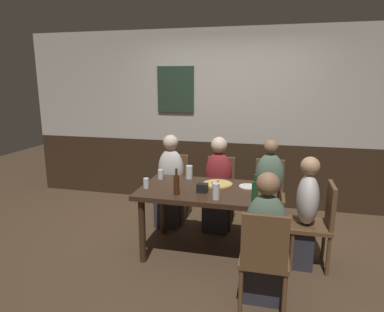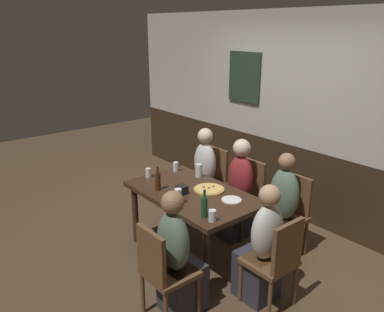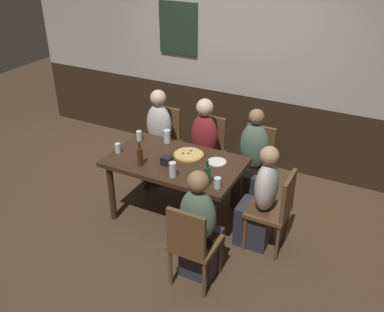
{
  "view_description": "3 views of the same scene",
  "coord_description": "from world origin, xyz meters",
  "px_view_note": "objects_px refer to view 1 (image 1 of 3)",
  "views": [
    {
      "loc": [
        0.65,
        -3.38,
        1.87
      ],
      "look_at": [
        -0.17,
        0.01,
        1.08
      ],
      "focal_mm": 31.76,
      "sensor_mm": 36.0,
      "label": 1
    },
    {
      "loc": [
        2.91,
        -2.39,
        2.39
      ],
      "look_at": [
        -0.16,
        0.13,
        1.07
      ],
      "focal_mm": 36.48,
      "sensor_mm": 36.0,
      "label": 2
    },
    {
      "loc": [
        1.96,
        -3.44,
        2.97
      ],
      "look_at": [
        0.23,
        -0.06,
        0.88
      ],
      "focal_mm": 39.97,
      "sensor_mm": 36.0,
      "label": 3
    }
  ],
  "objects_px": {
    "person_right_near": "(265,247)",
    "tumbler_water": "(161,175)",
    "pint_glass_stout": "(189,173)",
    "chair_mid_far": "(220,187)",
    "beer_bottle_green": "(255,191)",
    "chair_right_near": "(264,255)",
    "pizza": "(218,184)",
    "person_head_east": "(301,220)",
    "plate_white_large": "(248,187)",
    "beer_glass_tall": "(216,192)",
    "pint_glass_amber": "(266,198)",
    "beer_glass_half": "(146,184)",
    "condiment_caddy": "(202,188)",
    "person_left_far": "(170,187)",
    "chair_right_far": "(269,191)",
    "person_right_far": "(269,195)",
    "beer_bottle_brown": "(176,184)",
    "chair_head_east": "(318,220)",
    "person_mid_far": "(218,190)",
    "chair_left_far": "(174,184)",
    "dining_table": "(207,197)"
  },
  "relations": [
    {
      "from": "beer_bottle_green",
      "to": "pint_glass_stout",
      "type": "bearing_deg",
      "value": 142.56
    },
    {
      "from": "beer_glass_tall",
      "to": "pint_glass_amber",
      "type": "relative_size",
      "value": 1.45
    },
    {
      "from": "person_right_far",
      "to": "chair_mid_far",
      "type": "bearing_deg",
      "value": 165.62
    },
    {
      "from": "beer_bottle_green",
      "to": "person_right_near",
      "type": "bearing_deg",
      "value": -72.99
    },
    {
      "from": "person_left_far",
      "to": "pizza",
      "type": "xyz_separation_m",
      "value": [
        0.71,
        -0.52,
        0.25
      ]
    },
    {
      "from": "chair_mid_far",
      "to": "chair_right_near",
      "type": "relative_size",
      "value": 1.0
    },
    {
      "from": "dining_table",
      "to": "pizza",
      "type": "bearing_deg",
      "value": 62.86
    },
    {
      "from": "tumbler_water",
      "to": "pint_glass_amber",
      "type": "xyz_separation_m",
      "value": [
        1.22,
        -0.52,
        -0.0
      ]
    },
    {
      "from": "chair_right_far",
      "to": "beer_glass_tall",
      "type": "relative_size",
      "value": 5.56
    },
    {
      "from": "beer_bottle_green",
      "to": "chair_left_far",
      "type": "bearing_deg",
      "value": 135.49
    },
    {
      "from": "chair_head_east",
      "to": "beer_bottle_brown",
      "type": "height_order",
      "value": "beer_bottle_brown"
    },
    {
      "from": "person_left_far",
      "to": "beer_glass_half",
      "type": "distance_m",
      "value": 0.86
    },
    {
      "from": "chair_mid_far",
      "to": "person_head_east",
      "type": "relative_size",
      "value": 0.77
    },
    {
      "from": "chair_right_far",
      "to": "beer_bottle_brown",
      "type": "bearing_deg",
      "value": -129.44
    },
    {
      "from": "chair_left_far",
      "to": "plate_white_large",
      "type": "relative_size",
      "value": 4.38
    },
    {
      "from": "beer_bottle_green",
      "to": "pizza",
      "type": "bearing_deg",
      "value": 134.2
    },
    {
      "from": "chair_mid_far",
      "to": "beer_bottle_green",
      "type": "height_order",
      "value": "beer_bottle_green"
    },
    {
      "from": "chair_head_east",
      "to": "chair_mid_far",
      "type": "height_order",
      "value": "same"
    },
    {
      "from": "chair_mid_far",
      "to": "plate_white_large",
      "type": "xyz_separation_m",
      "value": [
        0.42,
        -0.68,
        0.25
      ]
    },
    {
      "from": "chair_mid_far",
      "to": "chair_right_near",
      "type": "bearing_deg",
      "value": -69.42
    },
    {
      "from": "pizza",
      "to": "condiment_caddy",
      "type": "relative_size",
      "value": 2.97
    },
    {
      "from": "person_mid_far",
      "to": "tumbler_water",
      "type": "height_order",
      "value": "person_mid_far"
    },
    {
      "from": "person_right_near",
      "to": "beer_bottle_green",
      "type": "bearing_deg",
      "value": 107.01
    },
    {
      "from": "chair_head_east",
      "to": "beer_bottle_brown",
      "type": "distance_m",
      "value": 1.47
    },
    {
      "from": "person_head_east",
      "to": "plate_white_large",
      "type": "distance_m",
      "value": 0.63
    },
    {
      "from": "chair_right_far",
      "to": "pizza",
      "type": "height_order",
      "value": "chair_right_far"
    },
    {
      "from": "pizza",
      "to": "beer_glass_tall",
      "type": "distance_m",
      "value": 0.46
    },
    {
      "from": "chair_mid_far",
      "to": "beer_glass_half",
      "type": "bearing_deg",
      "value": -123.37
    },
    {
      "from": "person_right_near",
      "to": "tumbler_water",
      "type": "distance_m",
      "value": 1.56
    },
    {
      "from": "person_head_east",
      "to": "chair_mid_far",
      "type": "bearing_deg",
      "value": 139.11
    },
    {
      "from": "condiment_caddy",
      "to": "beer_glass_half",
      "type": "bearing_deg",
      "value": -178.61
    },
    {
      "from": "chair_left_far",
      "to": "plate_white_large",
      "type": "bearing_deg",
      "value": -32.97
    },
    {
      "from": "chair_right_far",
      "to": "tumbler_water",
      "type": "xyz_separation_m",
      "value": [
        -1.23,
        -0.61,
        0.29
      ]
    },
    {
      "from": "person_head_east",
      "to": "plate_white_large",
      "type": "height_order",
      "value": "person_head_east"
    },
    {
      "from": "pizza",
      "to": "tumbler_water",
      "type": "height_order",
      "value": "tumbler_water"
    },
    {
      "from": "person_mid_far",
      "to": "tumbler_water",
      "type": "xyz_separation_m",
      "value": [
        -0.6,
        -0.45,
        0.29
      ]
    },
    {
      "from": "person_mid_far",
      "to": "pint_glass_stout",
      "type": "xyz_separation_m",
      "value": [
        -0.28,
        -0.35,
        0.3
      ]
    },
    {
      "from": "pint_glass_stout",
      "to": "pint_glass_amber",
      "type": "distance_m",
      "value": 1.09
    },
    {
      "from": "pint_glass_stout",
      "to": "chair_mid_far",
      "type": "bearing_deg",
      "value": 61.11
    },
    {
      "from": "person_head_east",
      "to": "pint_glass_amber",
      "type": "height_order",
      "value": "person_head_east"
    },
    {
      "from": "pizza",
      "to": "tumbler_water",
      "type": "distance_m",
      "value": 0.69
    },
    {
      "from": "person_mid_far",
      "to": "condiment_caddy",
      "type": "height_order",
      "value": "person_mid_far"
    },
    {
      "from": "person_left_far",
      "to": "chair_head_east",
      "type": "bearing_deg",
      "value": -21.06
    },
    {
      "from": "chair_right_near",
      "to": "condiment_caddy",
      "type": "xyz_separation_m",
      "value": [
        -0.66,
        0.72,
        0.29
      ]
    },
    {
      "from": "person_head_east",
      "to": "beer_glass_tall",
      "type": "relative_size",
      "value": 7.22
    },
    {
      "from": "chair_mid_far",
      "to": "person_right_near",
      "type": "relative_size",
      "value": 0.76
    },
    {
      "from": "person_right_far",
      "to": "chair_right_far",
      "type": "bearing_deg",
      "value": 90.0
    },
    {
      "from": "person_right_near",
      "to": "person_left_far",
      "type": "bearing_deg",
      "value": 132.91
    },
    {
      "from": "beer_glass_tall",
      "to": "beer_glass_half",
      "type": "height_order",
      "value": "beer_glass_tall"
    },
    {
      "from": "beer_bottle_green",
      "to": "beer_bottle_brown",
      "type": "distance_m",
      "value": 0.78
    }
  ]
}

